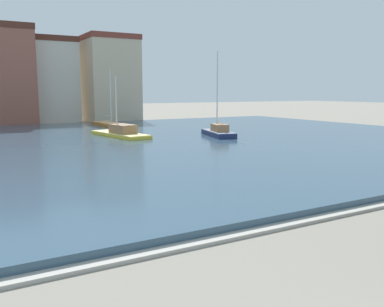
# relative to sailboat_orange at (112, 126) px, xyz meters

# --- Properties ---
(harbor_water) EXTENTS (82.24, 48.33, 0.39)m
(harbor_water) POSITION_rel_sailboat_orange_xyz_m (-11.13, -16.05, -0.20)
(harbor_water) COLOR #334C60
(harbor_water) RESTS_ON ground
(quay_edge_coping) EXTENTS (82.24, 0.50, 0.12)m
(quay_edge_coping) POSITION_rel_sailboat_orange_xyz_m (-11.13, -40.46, -0.34)
(quay_edge_coping) COLOR #ADA89E
(quay_edge_coping) RESTS_ON ground
(sailboat_orange) EXTENTS (2.41, 8.98, 7.58)m
(sailboat_orange) POSITION_rel_sailboat_orange_xyz_m (0.00, 0.00, 0.00)
(sailboat_orange) COLOR orange
(sailboat_orange) RESTS_ON ground
(sailboat_navy) EXTENTS (3.27, 6.62, 8.63)m
(sailboat_navy) POSITION_rel_sailboat_orange_xyz_m (5.10, -16.55, 0.19)
(sailboat_navy) COLOR navy
(sailboat_navy) RESTS_ON ground
(sailboat_yellow) EXTENTS (3.62, 9.47, 6.26)m
(sailboat_yellow) POSITION_rel_sailboat_orange_xyz_m (-3.57, -11.78, 0.13)
(sailboat_yellow) COLOR gold
(sailboat_yellow) RESTS_ON ground
(townhouse_narrow_midrow) EXTENTS (6.25, 7.88, 13.54)m
(townhouse_narrow_midrow) POSITION_rel_sailboat_orange_xyz_m (-10.52, 11.39, 6.39)
(townhouse_narrow_midrow) COLOR #8E5142
(townhouse_narrow_midrow) RESTS_ON ground
(townhouse_end_terrace) EXTENTS (6.48, 7.91, 12.48)m
(townhouse_end_terrace) POSITION_rel_sailboat_orange_xyz_m (-4.28, 13.74, 5.86)
(townhouse_end_terrace) COLOR beige
(townhouse_end_terrace) RESTS_ON ground
(townhouse_corner_house) EXTENTS (7.60, 7.73, 13.10)m
(townhouse_corner_house) POSITION_rel_sailboat_orange_xyz_m (3.84, 11.40, 6.17)
(townhouse_corner_house) COLOR #C6B293
(townhouse_corner_house) RESTS_ON ground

